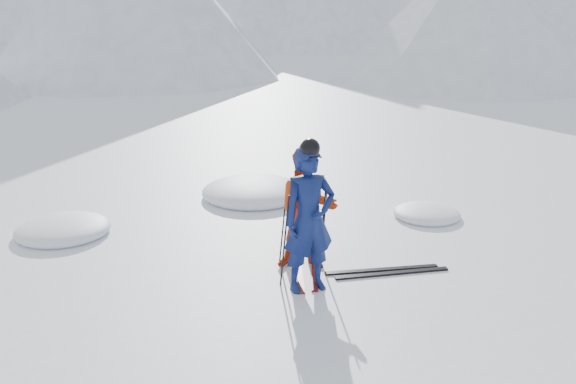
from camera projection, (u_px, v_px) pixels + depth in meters
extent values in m
plane|color=white|center=(405.00, 264.00, 9.12)|extent=(160.00, 160.00, 0.00)
cone|color=#B2BCD1|center=(471.00, 13.00, 29.36)|extent=(14.00, 14.00, 6.50)
imported|color=#0D1A51|center=(309.00, 220.00, 8.05)|extent=(0.80, 0.60, 1.99)
imported|color=#BC380F|center=(307.00, 210.00, 8.75)|extent=(1.01, 0.87, 1.80)
cylinder|color=black|center=(285.00, 241.00, 8.22)|extent=(0.13, 0.09, 1.32)
cylinder|color=black|center=(322.00, 235.00, 8.43)|extent=(0.13, 0.08, 1.32)
cylinder|color=black|center=(283.00, 225.00, 9.00)|extent=(0.12, 0.10, 1.20)
cylinder|color=black|center=(324.00, 224.00, 9.04)|extent=(0.12, 0.08, 1.20)
cube|color=black|center=(299.00, 267.00, 8.98)|extent=(0.43, 1.68, 0.03)
cube|color=black|center=(315.00, 265.00, 9.04)|extent=(0.54, 1.66, 0.03)
cube|color=black|center=(382.00, 270.00, 8.89)|extent=(1.70, 0.21, 0.03)
cube|color=black|center=(392.00, 273.00, 8.78)|extent=(1.70, 0.15, 0.03)
ellipsoid|color=white|center=(64.00, 233.00, 10.33)|extent=(1.58, 1.58, 0.35)
ellipsoid|color=white|center=(427.00, 216.00, 11.14)|extent=(1.22, 1.22, 0.27)
ellipsoid|color=white|center=(254.00, 196.00, 12.30)|extent=(2.08, 2.08, 0.46)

